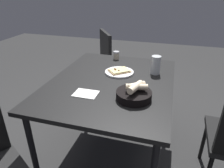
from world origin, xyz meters
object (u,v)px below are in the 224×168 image
Objects in this scene: pizza_plate at (119,72)px; bread_basket at (134,94)px; beer_glass at (156,66)px; chair_near at (97,64)px; dining_table at (112,87)px; pepper_shaker at (116,56)px.

bread_basket reaches higher than pizza_plate.
bread_basket is at bearing 78.80° from beer_glass.
chair_near is (0.46, -0.70, -0.24)m from pizza_plate.
chair_near is at bearing -39.78° from beer_glass.
pizza_plate is 1.59× the size of beer_glass.
dining_table is 0.17m from pizza_plate.
pepper_shaker is at bearing -78.84° from dining_table.
chair_near reaches higher than bread_basket.
pizza_plate is 3.10× the size of pepper_shaker.
bread_basket is at bearing 117.14° from pizza_plate.
pizza_plate is 0.35m from pepper_shaker.
chair_near reaches higher than dining_table.
dining_table is 0.33m from bread_basket.
beer_glass is at bearing 147.25° from pepper_shaker.
beer_glass reaches higher than bread_basket.
chair_near is (0.44, -0.85, -0.17)m from dining_table.
bread_basket reaches higher than pepper_shaker.
dining_table is 0.97m from chair_near.
chair_near is (0.66, -1.07, -0.26)m from bread_basket.
beer_glass reaches higher than dining_table.
pepper_shaker is at bearing -32.75° from beer_glass.
chair_near reaches higher than pepper_shaker.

